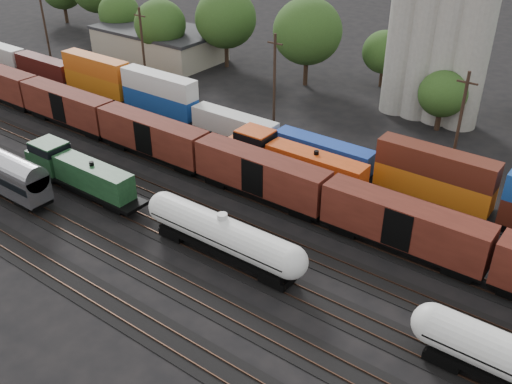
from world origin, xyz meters
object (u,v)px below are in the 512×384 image
Objects in this scene: green_locomotive at (76,171)px; tank_car_a at (223,234)px; grain_silo at (437,35)px; orange_locomotive at (290,161)px.

tank_car_a is (19.82, -0.00, 0.14)m from green_locomotive.
orange_locomotive is at bearing -100.51° from grain_silo.
orange_locomotive is 27.81m from grain_silo.
tank_car_a is 15.29m from orange_locomotive.
tank_car_a is 41.94m from grain_silo.
grain_silo reaches higher than green_locomotive.
tank_car_a is at bearing -92.60° from grain_silo.
green_locomotive is 47.20m from grain_silo.
grain_silo is at bearing 87.40° from tank_car_a.
green_locomotive is 0.89× the size of orange_locomotive.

